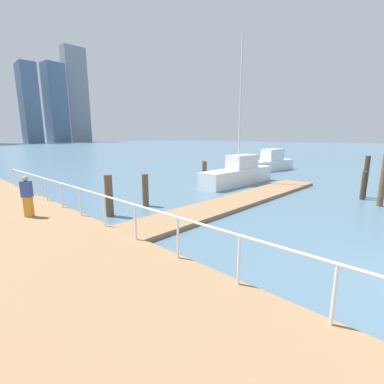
% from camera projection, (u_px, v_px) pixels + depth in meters
% --- Properties ---
extents(ground_plane, '(300.00, 300.00, 0.00)m').
position_uv_depth(ground_plane, '(68.00, 186.00, 18.61)').
color(ground_plane, slate).
extents(floating_dock, '(15.33, 2.00, 0.18)m').
position_uv_depth(floating_dock, '(239.00, 200.00, 14.05)').
color(floating_dock, '#93704C').
rests_on(floating_dock, ground_plane).
extents(boardwalk_railing, '(0.06, 24.90, 1.08)m').
position_uv_depth(boardwalk_railing, '(135.00, 212.00, 7.75)').
color(boardwalk_railing, white).
rests_on(boardwalk_railing, boardwalk).
extents(dock_piling_0, '(0.33, 0.33, 1.64)m').
position_uv_depth(dock_piling_0, '(204.00, 173.00, 19.20)').
color(dock_piling_0, brown).
rests_on(dock_piling_0, ground_plane).
extents(dock_piling_1, '(0.27, 0.27, 2.56)m').
position_uv_depth(dock_piling_1, '(383.00, 180.00, 13.05)').
color(dock_piling_1, brown).
rests_on(dock_piling_1, ground_plane).
extents(dock_piling_2, '(0.31, 0.31, 1.59)m').
position_uv_depth(dock_piling_2, '(145.00, 190.00, 13.13)').
color(dock_piling_2, brown).
rests_on(dock_piling_2, ground_plane).
extents(dock_piling_3, '(0.25, 0.25, 1.54)m').
position_uv_depth(dock_piling_3, '(364.00, 185.00, 14.54)').
color(dock_piling_3, '#473826').
rests_on(dock_piling_3, ground_plane).
extents(dock_piling_4, '(0.26, 0.26, 2.33)m').
position_uv_depth(dock_piling_4, '(366.00, 177.00, 14.88)').
color(dock_piling_4, '#473826').
rests_on(dock_piling_4, ground_plane).
extents(dock_piling_5, '(0.33, 0.33, 1.80)m').
position_uv_depth(dock_piling_5, '(109.00, 196.00, 11.44)').
color(dock_piling_5, brown).
rests_on(dock_piling_5, ground_plane).
extents(moored_boat_0, '(7.50, 2.38, 2.13)m').
position_uv_depth(moored_boat_0, '(268.00, 163.00, 26.66)').
color(moored_boat_0, white).
rests_on(moored_boat_0, ground_plane).
extents(moored_boat_1, '(6.83, 1.55, 9.85)m').
position_uv_depth(moored_boat_1, '(239.00, 173.00, 19.22)').
color(moored_boat_1, white).
rests_on(moored_boat_1, ground_plane).
extents(pedestrian_0, '(0.40, 0.42, 1.56)m').
position_uv_depth(pedestrian_0, '(27.00, 196.00, 10.03)').
color(pedestrian_0, orange).
rests_on(pedestrian_0, boardwalk).
extents(skyline_tower_5, '(7.72, 11.94, 36.93)m').
position_uv_depth(skyline_tower_5, '(29.00, 104.00, 129.43)').
color(skyline_tower_5, slate).
rests_on(skyline_tower_5, ground_plane).
extents(skyline_tower_6, '(10.27, 9.56, 40.92)m').
position_uv_depth(skyline_tower_6, '(56.00, 104.00, 145.06)').
color(skyline_tower_6, slate).
rests_on(skyline_tower_6, ground_plane).
extents(skyline_tower_7, '(12.32, 6.84, 53.24)m').
position_uv_depth(skyline_tower_7, '(76.00, 96.00, 158.98)').
color(skyline_tower_7, gray).
rests_on(skyline_tower_7, ground_plane).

